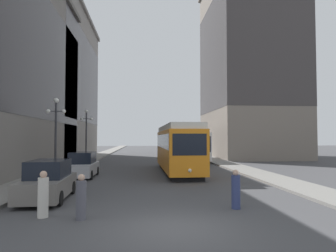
{
  "coord_description": "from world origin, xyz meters",
  "views": [
    {
      "loc": [
        -1.0,
        -9.53,
        2.85
      ],
      "look_at": [
        0.57,
        9.03,
        3.6
      ],
      "focal_mm": 32.04,
      "sensor_mm": 36.0,
      "label": 1
    }
  ],
  "objects": [
    {
      "name": "lamp_post_left_far",
      "position": [
        -7.27,
        24.44,
        3.97
      ],
      "size": [
        1.41,
        0.36,
        5.85
      ],
      "color": "#333338",
      "rests_on": "sidewalk_left"
    },
    {
      "name": "transit_bus",
      "position": [
        5.37,
        27.87,
        1.95
      ],
      "size": [
        2.96,
        11.18,
        3.45
      ],
      "rotation": [
        0.0,
        0.0,
        -0.03
      ],
      "color": "black",
      "rests_on": "ground"
    },
    {
      "name": "pedestrian_crossing_near",
      "position": [
        -3.14,
        1.27,
        0.74
      ],
      "size": [
        0.36,
        0.36,
        1.59
      ],
      "rotation": [
        0.0,
        0.0,
        5.48
      ],
      "color": "#4C4C56",
      "rests_on": "ground"
    },
    {
      "name": "streetcar",
      "position": [
        1.91,
        15.47,
        2.1
      ],
      "size": [
        2.78,
        12.38,
        3.89
      ],
      "rotation": [
        0.0,
        0.0,
        0.01
      ],
      "color": "black",
      "rests_on": "ground"
    },
    {
      "name": "pedestrian_crossing_far",
      "position": [
        -4.56,
        1.68,
        0.78
      ],
      "size": [
        0.37,
        0.37,
        1.67
      ],
      "rotation": [
        0.0,
        0.0,
        4.71
      ],
      "color": "beige",
      "rests_on": "ground"
    },
    {
      "name": "ground_plane",
      "position": [
        0.0,
        0.0,
        0.0
      ],
      "size": [
        200.0,
        200.0,
        0.0
      ],
      "primitive_type": "plane",
      "color": "#424244"
    },
    {
      "name": "parked_car_left_mid",
      "position": [
        -5.37,
        12.83,
        0.84
      ],
      "size": [
        1.92,
        4.3,
        1.82
      ],
      "rotation": [
        0.0,
        0.0,
        -0.01
      ],
      "color": "black",
      "rests_on": "ground"
    },
    {
      "name": "pedestrian_on_sidewalk",
      "position": [
        2.77,
        2.39,
        0.73
      ],
      "size": [
        0.35,
        0.35,
        1.57
      ],
      "rotation": [
        0.0,
        0.0,
        1.69
      ],
      "color": "navy",
      "rests_on": "ground"
    },
    {
      "name": "building_left_corner",
      "position": [
        -15.95,
        33.98,
        10.82
      ],
      "size": [
        14.13,
        23.31,
        21.04
      ],
      "color": "gray",
      "rests_on": "ground"
    },
    {
      "name": "lamp_post_left_near",
      "position": [
        -7.27,
        12.71,
        3.83
      ],
      "size": [
        1.41,
        0.36,
        5.61
      ],
      "color": "#333338",
      "rests_on": "sidewalk_left"
    },
    {
      "name": "sidewalk_right",
      "position": [
        7.93,
        40.0,
        0.07
      ],
      "size": [
        2.52,
        120.0,
        0.15
      ],
      "primitive_type": "cube",
      "color": "gray",
      "rests_on": "ground"
    },
    {
      "name": "building_right_corner",
      "position": [
        14.86,
        34.17,
        14.29
      ],
      "size": [
        11.95,
        17.41,
        27.73
      ],
      "color": "slate",
      "rests_on": "ground"
    },
    {
      "name": "parked_car_left_near",
      "position": [
        -5.37,
        4.89,
        0.84
      ],
      "size": [
        2.01,
        4.49,
        1.82
      ],
      "rotation": [
        0.0,
        0.0,
        0.04
      ],
      "color": "black",
      "rests_on": "ground"
    },
    {
      "name": "sidewalk_left",
      "position": [
        -7.93,
        40.0,
        0.07
      ],
      "size": [
        2.52,
        120.0,
        0.15
      ],
      "primitive_type": "cube",
      "color": "gray",
      "rests_on": "ground"
    }
  ]
}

